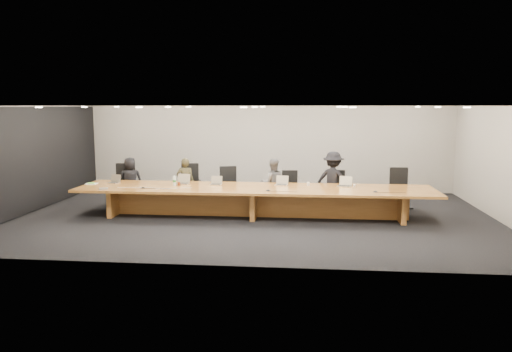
{
  "coord_description": "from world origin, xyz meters",
  "views": [
    {
      "loc": [
        1.29,
        -12.39,
        2.8
      ],
      "look_at": [
        0.0,
        0.3,
        1.0
      ],
      "focal_mm": 35.0,
      "sensor_mm": 36.0,
      "label": 1
    }
  ],
  "objects": [
    {
      "name": "laptop_e",
      "position": [
        2.27,
        0.38,
        0.88
      ],
      "size": [
        0.4,
        0.35,
        0.26
      ],
      "primitive_type": null,
      "rotation": [
        0.0,
        0.0,
        -0.37
      ],
      "color": "#C1B494",
      "rests_on": "conference_table"
    },
    {
      "name": "chair_far_left",
      "position": [
        -3.96,
        1.32,
        0.59
      ],
      "size": [
        0.65,
        0.65,
        1.17
      ],
      "primitive_type": null,
      "rotation": [
        0.0,
        0.0,
        0.1
      ],
      "color": "black",
      "rests_on": "ground"
    },
    {
      "name": "paper_cup_near",
      "position": [
        1.35,
        0.43,
        0.8
      ],
      "size": [
        0.1,
        0.1,
        0.09
      ],
      "primitive_type": "cone",
      "rotation": [
        0.0,
        0.0,
        0.37
      ],
      "color": "white",
      "rests_on": "conference_table"
    },
    {
      "name": "back_wall",
      "position": [
        0.0,
        4.0,
        1.4
      ],
      "size": [
        12.0,
        0.02,
        2.8
      ],
      "primitive_type": "cube",
      "color": "beige",
      "rests_on": "ground"
    },
    {
      "name": "notepad",
      "position": [
        -4.35,
        0.1,
        0.76
      ],
      "size": [
        0.3,
        0.25,
        0.02
      ],
      "primitive_type": "cube",
      "rotation": [
        0.0,
        0.0,
        0.06
      ],
      "color": "silver",
      "rests_on": "conference_table"
    },
    {
      "name": "water_bottle",
      "position": [
        -2.1,
        0.06,
        0.87
      ],
      "size": [
        0.1,
        0.1,
        0.25
      ],
      "primitive_type": "cylinder",
      "rotation": [
        0.0,
        0.0,
        -0.31
      ],
      "color": "silver",
      "rests_on": "conference_table"
    },
    {
      "name": "laptop_b",
      "position": [
        -1.97,
        0.36,
        0.88
      ],
      "size": [
        0.37,
        0.29,
        0.27
      ],
      "primitive_type": null,
      "rotation": [
        0.0,
        0.0,
        -0.12
      ],
      "color": "#C3B395",
      "rests_on": "conference_table"
    },
    {
      "name": "chair_left",
      "position": [
        -1.99,
        1.32,
        0.6
      ],
      "size": [
        0.72,
        0.72,
        1.19
      ],
      "primitive_type": null,
      "rotation": [
        0.0,
        0.0,
        0.21
      ],
      "color": "black",
      "rests_on": "ground"
    },
    {
      "name": "chair_mid_left",
      "position": [
        -0.83,
        1.21,
        0.57
      ],
      "size": [
        0.74,
        0.74,
        1.14
      ],
      "primitive_type": null,
      "rotation": [
        0.0,
        0.0,
        0.34
      ],
      "color": "black",
      "rests_on": "ground"
    },
    {
      "name": "lime_gadget",
      "position": [
        -4.36,
        0.1,
        0.78
      ],
      "size": [
        0.16,
        0.1,
        0.02
      ],
      "primitive_type": "cube",
      "rotation": [
        0.0,
        0.0,
        0.09
      ],
      "color": "#63CD36",
      "rests_on": "notepad"
    },
    {
      "name": "left_wall_panel",
      "position": [
        -5.94,
        0.0,
        1.37
      ],
      "size": [
        0.08,
        7.84,
        2.74
      ],
      "primitive_type": "cube",
      "color": "black",
      "rests_on": "ground"
    },
    {
      "name": "person_c",
      "position": [
        0.38,
        1.13,
        0.68
      ],
      "size": [
        0.73,
        0.61,
        1.36
      ],
      "primitive_type": "imported",
      "rotation": [
        0.0,
        0.0,
        3.29
      ],
      "color": "#59595B",
      "rests_on": "ground"
    },
    {
      "name": "ground",
      "position": [
        0.0,
        0.0,
        0.0
      ],
      "size": [
        12.0,
        12.0,
        0.0
      ],
      "primitive_type": "plane",
      "color": "black",
      "rests_on": "ground"
    },
    {
      "name": "av_box",
      "position": [
        -3.7,
        -0.67,
        0.77
      ],
      "size": [
        0.25,
        0.22,
        0.03
      ],
      "primitive_type": "cube",
      "rotation": [
        0.0,
        0.0,
        0.35
      ],
      "color": "#AFAFB4",
      "rests_on": "conference_table"
    },
    {
      "name": "mic_center",
      "position": [
        0.37,
        -0.49,
        0.77
      ],
      "size": [
        0.17,
        0.17,
        0.03
      ],
      "primitive_type": "cone",
      "rotation": [
        0.0,
        0.0,
        -0.43
      ],
      "color": "black",
      "rests_on": "conference_table"
    },
    {
      "name": "amber_mug",
      "position": [
        -1.99,
        0.11,
        0.8
      ],
      "size": [
        0.08,
        0.08,
        0.09
      ],
      "primitive_type": "cylinder",
      "rotation": [
        0.0,
        0.0,
        0.09
      ],
      "color": "#652A11",
      "rests_on": "conference_table"
    },
    {
      "name": "conference_table",
      "position": [
        0.0,
        0.0,
        0.52
      ],
      "size": [
        9.0,
        1.8,
        0.75
      ],
      "color": "brown",
      "rests_on": "ground"
    },
    {
      "name": "chair_mid_right",
      "position": [
        0.86,
        1.23,
        0.52
      ],
      "size": [
        0.59,
        0.59,
        1.04
      ],
      "primitive_type": null,
      "rotation": [
        0.0,
        0.0,
        0.12
      ],
      "color": "black",
      "rests_on": "ground"
    },
    {
      "name": "mic_left",
      "position": [
        -2.78,
        -0.41,
        0.77
      ],
      "size": [
        0.13,
        0.13,
        0.03
      ],
      "primitive_type": "cone",
      "rotation": [
        0.0,
        0.0,
        -0.07
      ],
      "color": "black",
      "rests_on": "conference_table"
    },
    {
      "name": "person_a",
      "position": [
        -3.68,
        1.2,
        0.68
      ],
      "size": [
        0.77,
        0.63,
        1.36
      ],
      "primitive_type": "imported",
      "rotation": [
        0.0,
        0.0,
        3.48
      ],
      "color": "black",
      "rests_on": "ground"
    },
    {
      "name": "chair_right",
      "position": [
        2.07,
        1.15,
        0.54
      ],
      "size": [
        0.68,
        0.68,
        1.08
      ],
      "primitive_type": null,
      "rotation": [
        0.0,
        0.0,
        -0.29
      ],
      "color": "black",
      "rests_on": "ground"
    },
    {
      "name": "paper_cup_far",
      "position": [
        2.52,
        0.27,
        0.79
      ],
      "size": [
        0.07,
        0.07,
        0.08
      ],
      "primitive_type": "cone",
      "rotation": [
        0.0,
        0.0,
        -0.16
      ],
      "color": "beige",
      "rests_on": "conference_table"
    },
    {
      "name": "mic_right",
      "position": [
        2.95,
        -0.39,
        0.77
      ],
      "size": [
        0.15,
        0.15,
        0.03
      ],
      "primitive_type": "cone",
      "rotation": [
        0.0,
        0.0,
        -0.19
      ],
      "color": "black",
      "rests_on": "conference_table"
    },
    {
      "name": "person_b",
      "position": [
        -2.08,
        1.15,
        0.68
      ],
      "size": [
        0.53,
        0.38,
        1.36
      ],
      "primitive_type": "imported",
      "rotation": [
        0.0,
        0.0,
        3.25
      ],
      "color": "#302D1A",
      "rests_on": "ground"
    },
    {
      "name": "person_d",
      "position": [
        2.02,
        1.17,
        0.79
      ],
      "size": [
        1.16,
        0.9,
        1.57
      ],
      "primitive_type": "imported",
      "rotation": [
        0.0,
        0.0,
        2.8
      ],
      "color": "black",
      "rests_on": "ground"
    },
    {
      "name": "laptop_a",
      "position": [
        -3.84,
        0.33,
        0.87
      ],
      "size": [
        0.34,
        0.29,
        0.23
      ],
      "primitive_type": null,
      "rotation": [
        0.0,
        0.0,
        -0.28
      ],
      "color": "beige",
      "rests_on": "conference_table"
    },
    {
      "name": "laptop_c",
      "position": [
        -1.06,
        0.33,
        0.86
      ],
      "size": [
        0.3,
        0.23,
        0.23
      ],
      "primitive_type": null,
      "rotation": [
        0.0,
        0.0,
        -0.05
      ],
      "color": "tan",
      "rests_on": "conference_table"
    },
    {
      "name": "laptop_d",
      "position": [
        0.65,
        0.43,
        0.88
      ],
      "size": [
        0.35,
        0.28,
        0.25
      ],
      "primitive_type": null,
      "rotation": [
        0.0,
        0.0,
        -0.18
      ],
      "color": "beige",
      "rests_on": "conference_table"
    },
    {
      "name": "chair_far_right",
      "position": [
        3.82,
        1.21,
        0.58
      ],
      "size": [
        0.6,
        0.6,
        1.16
      ],
      "primitive_type": null,
      "rotation": [
        0.0,
        0.0,
        0.01
      ],
      "color": "black",
      "rests_on": "ground"
    }
  ]
}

